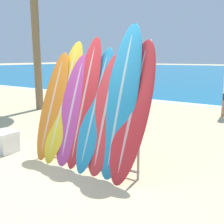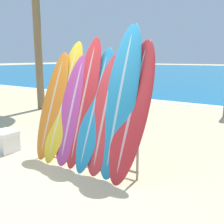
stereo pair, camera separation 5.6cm
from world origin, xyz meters
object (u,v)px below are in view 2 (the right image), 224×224
at_px(surfboard_rack, 87,141).
at_px(person_near_water, 125,83).
at_px(surfboard_slot_3, 84,101).
at_px(surfboard_slot_2, 72,109).
at_px(surfboard_slot_1, 64,100).
at_px(surfboard_slot_6, 120,100).
at_px(surfboard_slot_7, 132,109).
at_px(person_mid_beach, 70,93).
at_px(surfboard_slot_5, 105,114).
at_px(surfboard_slot_4, 95,108).
at_px(surfboard_slot_0, 53,105).
at_px(cooler_box, 5,141).

bearing_deg(surfboard_rack, person_near_water, 114.52).
bearing_deg(surfboard_slot_3, surfboard_slot_2, -164.82).
bearing_deg(surfboard_slot_2, person_near_water, 111.11).
distance_m(surfboard_rack, person_near_water, 5.52).
height_order(surfboard_slot_1, surfboard_slot_6, surfboard_slot_6).
relative_size(surfboard_slot_7, person_mid_beach, 1.29).
height_order(surfboard_rack, surfboard_slot_6, surfboard_slot_6).
bearing_deg(surfboard_slot_5, surfboard_slot_4, 171.16).
height_order(surfboard_slot_2, surfboard_slot_6, surfboard_slot_6).
distance_m(surfboard_slot_1, surfboard_slot_7, 1.52).
height_order(surfboard_slot_0, person_near_water, surfboard_slot_0).
xyz_separation_m(surfboard_slot_2, person_near_water, (-1.92, 4.96, -0.02)).
bearing_deg(person_mid_beach, person_near_water, 76.85).
xyz_separation_m(surfboard_slot_4, surfboard_slot_7, (0.74, 0.03, 0.06)).
bearing_deg(surfboard_rack, surfboard_slot_1, 170.65).
bearing_deg(surfboard_slot_5, surfboard_slot_2, 179.92).
bearing_deg(surfboard_rack, surfboard_slot_7, 6.47).
height_order(surfboard_slot_1, surfboard_slot_2, surfboard_slot_1).
bearing_deg(surfboard_slot_6, surfboard_slot_1, -179.68).
relative_size(surfboard_slot_0, cooler_box, 4.05).
distance_m(surfboard_rack, surfboard_slot_3, 0.72).
height_order(surfboard_rack, surfboard_slot_7, surfboard_slot_7).
relative_size(surfboard_slot_7, cooler_box, 4.46).
height_order(surfboard_rack, cooler_box, surfboard_rack).
bearing_deg(surfboard_slot_2, surfboard_slot_3, 15.18).
relative_size(surfboard_rack, surfboard_slot_1, 0.93).
relative_size(surfboard_slot_1, surfboard_slot_6, 0.90).
bearing_deg(surfboard_slot_4, surfboard_slot_7, 2.03).
relative_size(surfboard_slot_2, cooler_box, 3.96).
distance_m(surfboard_slot_3, person_near_water, 5.35).
xyz_separation_m(surfboard_slot_0, surfboard_slot_7, (1.76, 0.05, 0.10)).
bearing_deg(surfboard_slot_1, surfboard_slot_6, 0.32).
distance_m(surfboard_slot_2, cooler_box, 1.78).
bearing_deg(surfboard_slot_2, cooler_box, -164.35).
xyz_separation_m(surfboard_rack, surfboard_slot_5, (0.38, 0.03, 0.55)).
bearing_deg(surfboard_slot_1, person_mid_beach, 130.40).
height_order(surfboard_slot_0, surfboard_slot_1, surfboard_slot_1).
distance_m(surfboard_slot_1, surfboard_slot_3, 0.51).
height_order(person_near_water, cooler_box, person_near_water).
bearing_deg(cooler_box, person_mid_beach, 97.56).
relative_size(surfboard_slot_1, surfboard_slot_2, 1.13).
relative_size(surfboard_slot_5, surfboard_slot_7, 0.89).
relative_size(person_near_water, cooler_box, 3.58).
distance_m(person_near_water, person_mid_beach, 3.05).
xyz_separation_m(surfboard_slot_0, surfboard_slot_1, (0.24, 0.06, 0.11)).
bearing_deg(surfboard_slot_3, surfboard_rack, -34.76).
distance_m(surfboard_slot_0, surfboard_slot_6, 1.54).
xyz_separation_m(surfboard_rack, surfboard_slot_6, (0.63, 0.11, 0.80)).
height_order(surfboard_slot_2, surfboard_slot_7, surfboard_slot_7).
relative_size(surfboard_slot_1, surfboard_slot_3, 0.97).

